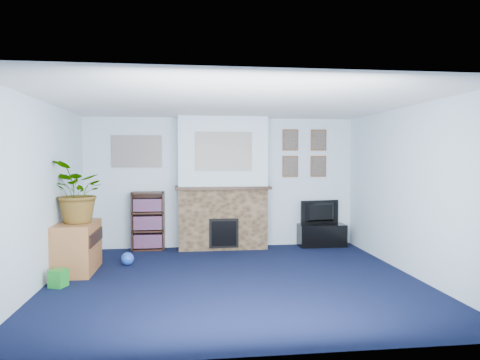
{
  "coord_description": "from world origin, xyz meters",
  "views": [
    {
      "loc": [
        -0.63,
        -5.7,
        1.67
      ],
      "look_at": [
        0.18,
        0.92,
        1.32
      ],
      "focal_mm": 32.0,
      "sensor_mm": 36.0,
      "label": 1
    }
  ],
  "objects": [
    {
      "name": "collage_left",
      "position": [
        -1.55,
        2.23,
        1.78
      ],
      "size": [
        0.9,
        0.03,
        0.58
      ],
      "primitive_type": "cube",
      "color": "gray",
      "rests_on": "wall_back"
    },
    {
      "name": "sideboard",
      "position": [
        -2.24,
        0.71,
        0.35
      ],
      "size": [
        0.52,
        0.93,
        0.72
      ],
      "primitive_type": "cube",
      "color": "#9C5F32",
      "rests_on": "ground"
    },
    {
      "name": "tv_stand",
      "position": [
        1.87,
        2.03,
        0.22
      ],
      "size": [
        0.87,
        0.37,
        0.41
      ],
      "primitive_type": "cube",
      "color": "black",
      "rests_on": "ground"
    },
    {
      "name": "bookshelf",
      "position": [
        -1.35,
        2.11,
        0.5
      ],
      "size": [
        0.58,
        0.28,
        1.05
      ],
      "color": "black",
      "rests_on": "ground"
    },
    {
      "name": "portrait_tr",
      "position": [
        1.85,
        2.23,
        2.0
      ],
      "size": [
        0.3,
        0.03,
        0.4
      ],
      "primitive_type": "cube",
      "color": "brown",
      "rests_on": "wall_back"
    },
    {
      "name": "wall_back",
      "position": [
        0.0,
        2.25,
        1.2
      ],
      "size": [
        5.0,
        0.04,
        2.4
      ],
      "primitive_type": "cube",
      "color": "silver",
      "rests_on": "ground"
    },
    {
      "name": "portrait_bl",
      "position": [
        1.3,
        2.23,
        1.5
      ],
      "size": [
        0.3,
        0.03,
        0.4
      ],
      "primitive_type": "cube",
      "color": "brown",
      "rests_on": "wall_back"
    },
    {
      "name": "green_crate",
      "position": [
        -2.23,
        1.0,
        0.14
      ],
      "size": [
        0.35,
        0.3,
        0.25
      ],
      "primitive_type": "cube",
      "rotation": [
        0.0,
        0.0,
        -0.19
      ],
      "color": "#198C26",
      "rests_on": "ground"
    },
    {
      "name": "collage_main",
      "position": [
        0.0,
        1.84,
        1.78
      ],
      "size": [
        1.0,
        0.03,
        0.68
      ],
      "primitive_type": "cube",
      "color": "gray",
      "rests_on": "chimney_breast"
    },
    {
      "name": "television",
      "position": [
        1.87,
        2.05,
        0.64
      ],
      "size": [
        0.78,
        0.23,
        0.44
      ],
      "primitive_type": "imported",
      "rotation": [
        0.0,
        0.0,
        3.31
      ],
      "color": "black",
      "rests_on": "tv_stand"
    },
    {
      "name": "mantel_can",
      "position": [
        0.66,
        2.0,
        1.21
      ],
      "size": [
        0.06,
        0.06,
        0.12
      ],
      "primitive_type": "cylinder",
      "color": "#198C26",
      "rests_on": "chimney_breast"
    },
    {
      "name": "chimney_breast",
      "position": [
        0.0,
        2.05,
        1.18
      ],
      "size": [
        1.72,
        0.5,
        2.4
      ],
      "color": "brown",
      "rests_on": "ground"
    },
    {
      "name": "wall_front",
      "position": [
        0.0,
        -2.25,
        1.2
      ],
      "size": [
        5.0,
        0.04,
        2.4
      ],
      "primitive_type": "cube",
      "color": "silver",
      "rests_on": "ground"
    },
    {
      "name": "mantel_teddy",
      "position": [
        -0.56,
        2.0,
        1.22
      ],
      "size": [
        0.12,
        0.12,
        0.12
      ],
      "primitive_type": "sphere",
      "color": "slate",
      "rests_on": "chimney_breast"
    },
    {
      "name": "mantel_candle",
      "position": [
        0.28,
        2.0,
        1.23
      ],
      "size": [
        0.05,
        0.05,
        0.16
      ],
      "primitive_type": "cylinder",
      "color": "#B2BFC6",
      "rests_on": "chimney_breast"
    },
    {
      "name": "toy_tube",
      "position": [
        -2.3,
        1.03,
        0.07
      ],
      "size": [
        0.29,
        0.13,
        0.17
      ],
      "primitive_type": "cylinder",
      "rotation": [
        0.0,
        1.43,
        0.0
      ],
      "color": "blue",
      "rests_on": "ground"
    },
    {
      "name": "ceiling",
      "position": [
        0.0,
        0.0,
        2.4
      ],
      "size": [
        5.0,
        4.5,
        0.01
      ],
      "primitive_type": "cube",
      "color": "white",
      "rests_on": "wall_back"
    },
    {
      "name": "mantel_clock",
      "position": [
        -0.05,
        2.0,
        1.22
      ],
      "size": [
        0.09,
        0.05,
        0.13
      ],
      "primitive_type": "cube",
      "color": "gold",
      "rests_on": "chimney_breast"
    },
    {
      "name": "portrait_tl",
      "position": [
        1.3,
        2.23,
        2.0
      ],
      "size": [
        0.3,
        0.03,
        0.4
      ],
      "primitive_type": "cube",
      "color": "brown",
      "rests_on": "wall_back"
    },
    {
      "name": "wall_right",
      "position": [
        2.5,
        0.0,
        1.2
      ],
      "size": [
        0.04,
        4.5,
        2.4
      ],
      "primitive_type": "cube",
      "color": "silver",
      "rests_on": "ground"
    },
    {
      "name": "wall_left",
      "position": [
        -2.5,
        0.0,
        1.2
      ],
      "size": [
        0.04,
        4.5,
        2.4
      ],
      "primitive_type": "cube",
      "color": "silver",
      "rests_on": "ground"
    },
    {
      "name": "floor",
      "position": [
        0.0,
        0.0,
        0.0
      ],
      "size": [
        5.0,
        4.5,
        0.01
      ],
      "primitive_type": "cube",
      "color": "black",
      "rests_on": "ground"
    },
    {
      "name": "toy_block",
      "position": [
        -2.3,
        -0.02,
        0.11
      ],
      "size": [
        0.24,
        0.24,
        0.23
      ],
      "primitive_type": "cube",
      "rotation": [
        0.0,
        0.0,
        -0.36
      ],
      "color": "#198C26",
      "rests_on": "ground"
    },
    {
      "name": "potted_plant",
      "position": [
        -2.19,
        0.66,
        1.18
      ],
      "size": [
        0.99,
        1.04,
        0.91
      ],
      "primitive_type": "imported",
      "rotation": [
        0.0,
        0.0,
        5.16
      ],
      "color": "#26661E",
      "rests_on": "sideboard"
    },
    {
      "name": "portrait_br",
      "position": [
        1.85,
        2.23,
        1.5
      ],
      "size": [
        0.3,
        0.03,
        0.4
      ],
      "primitive_type": "cube",
      "color": "brown",
      "rests_on": "wall_back"
    },
    {
      "name": "toy_ball",
      "position": [
        -1.57,
        1.02,
        0.09
      ],
      "size": [
        0.2,
        0.2,
        0.2
      ],
      "primitive_type": "sphere",
      "color": "blue",
      "rests_on": "ground"
    }
  ]
}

